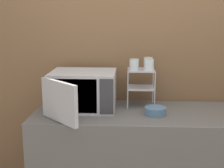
# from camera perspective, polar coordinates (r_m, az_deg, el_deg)

# --- Properties ---
(wall_back) EXTENTS (8.00, 0.06, 2.60)m
(wall_back) POSITION_cam_1_polar(r_m,az_deg,el_deg) (2.85, 6.07, 4.58)
(wall_back) COLOR brown
(wall_back) RESTS_ON ground_plane
(counter) EXTENTS (1.83, 0.69, 0.92)m
(counter) POSITION_cam_1_polar(r_m,az_deg,el_deg) (2.73, 6.06, -14.31)
(counter) COLOR #595654
(counter) RESTS_ON ground_plane
(microwave) EXTENTS (0.55, 0.73, 0.32)m
(microwave) POSITION_cam_1_polar(r_m,az_deg,el_deg) (2.59, -5.43, -1.20)
(microwave) COLOR #ADADB2
(microwave) RESTS_ON counter
(dish_rack) EXTENTS (0.23, 0.22, 0.32)m
(dish_rack) POSITION_cam_1_polar(r_m,az_deg,el_deg) (2.67, 5.32, 0.79)
(dish_rack) COLOR #B2B2B7
(dish_rack) RESTS_ON counter
(glass_front_left) EXTENTS (0.08, 0.08, 0.09)m
(glass_front_left) POSITION_cam_1_polar(r_m,az_deg,el_deg) (2.59, 4.06, 3.55)
(glass_front_left) COLOR silver
(glass_front_left) RESTS_ON dish_rack
(glass_back_right) EXTENTS (0.08, 0.08, 0.09)m
(glass_back_right) POSITION_cam_1_polar(r_m,az_deg,el_deg) (2.70, 6.63, 3.88)
(glass_back_right) COLOR silver
(glass_back_right) RESTS_ON dish_rack
(glass_front_right) EXTENTS (0.08, 0.08, 0.09)m
(glass_front_right) POSITION_cam_1_polar(r_m,az_deg,el_deg) (2.59, 6.82, 3.51)
(glass_front_right) COLOR silver
(glass_front_right) RESTS_ON dish_rack
(bowl) EXTENTS (0.17, 0.17, 0.06)m
(bowl) POSITION_cam_1_polar(r_m,az_deg,el_deg) (2.48, 7.93, -4.93)
(bowl) COLOR slate
(bowl) RESTS_ON counter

